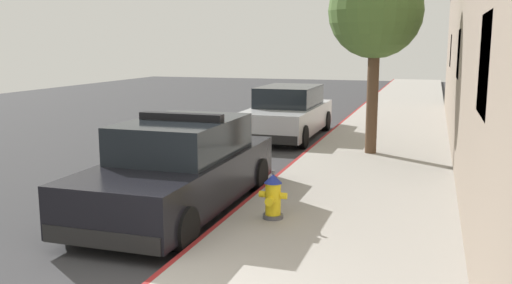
{
  "coord_description": "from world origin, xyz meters",
  "views": [
    {
      "loc": [
        2.94,
        -4.61,
        2.82
      ],
      "look_at": [
        -0.21,
        5.18,
        1.0
      ],
      "focal_mm": 38.79,
      "sensor_mm": 36.0,
      "label": 1
    }
  ],
  "objects_px": {
    "police_cruiser": "(181,168)",
    "parked_car_silver_ahead": "(288,113)",
    "fire_hydrant": "(273,196)",
    "street_tree": "(375,13)"
  },
  "relations": [
    {
      "from": "police_cruiser",
      "to": "street_tree",
      "type": "bearing_deg",
      "value": 64.3
    },
    {
      "from": "fire_hydrant",
      "to": "police_cruiser",
      "type": "bearing_deg",
      "value": 166.9
    },
    {
      "from": "fire_hydrant",
      "to": "street_tree",
      "type": "xyz_separation_m",
      "value": [
        0.86,
        5.81,
        3.06
      ]
    },
    {
      "from": "police_cruiser",
      "to": "parked_car_silver_ahead",
      "type": "height_order",
      "value": "police_cruiser"
    },
    {
      "from": "police_cruiser",
      "to": "parked_car_silver_ahead",
      "type": "bearing_deg",
      "value": 91.38
    },
    {
      "from": "police_cruiser",
      "to": "street_tree",
      "type": "relative_size",
      "value": 1.06
    },
    {
      "from": "parked_car_silver_ahead",
      "to": "fire_hydrant",
      "type": "relative_size",
      "value": 6.37
    },
    {
      "from": "police_cruiser",
      "to": "street_tree",
      "type": "height_order",
      "value": "street_tree"
    },
    {
      "from": "police_cruiser",
      "to": "fire_hydrant",
      "type": "distance_m",
      "value": 1.81
    },
    {
      "from": "parked_car_silver_ahead",
      "to": "street_tree",
      "type": "xyz_separation_m",
      "value": [
        2.8,
        -2.63,
        2.83
      ]
    }
  ]
}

